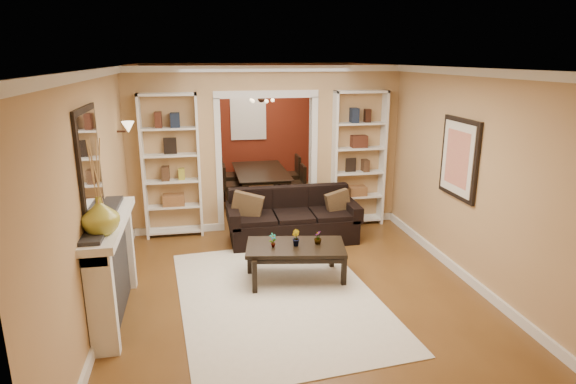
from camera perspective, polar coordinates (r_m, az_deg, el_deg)
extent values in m
plane|color=brown|center=(7.29, -1.05, -7.09)|extent=(8.00, 8.00, 0.00)
plane|color=white|center=(6.72, -1.17, 14.64)|extent=(8.00, 8.00, 0.00)
plane|color=tan|center=(10.79, -4.75, 7.80)|extent=(8.00, 0.00, 8.00)
plane|color=tan|center=(3.22, 11.35, -11.92)|extent=(8.00, 0.00, 8.00)
plane|color=tan|center=(6.88, -19.93, 2.37)|extent=(0.00, 8.00, 8.00)
plane|color=tan|center=(7.58, 15.94, 3.88)|extent=(0.00, 8.00, 8.00)
cube|color=tan|center=(8.04, -2.56, 5.12)|extent=(4.50, 0.15, 2.70)
cube|color=maroon|center=(10.76, -4.72, 7.62)|extent=(4.44, 0.04, 2.64)
cube|color=#8CA5CC|center=(10.69, -4.73, 8.81)|extent=(0.78, 0.03, 0.98)
cube|color=silver|center=(6.01, -1.21, -12.29)|extent=(2.60, 3.44, 0.01)
cube|color=black|center=(7.61, 0.59, -2.85)|extent=(2.06, 0.89, 0.80)
cube|color=brown|center=(7.42, -4.90, -1.60)|extent=(0.48, 0.26, 0.46)
cube|color=brown|center=(7.71, 5.94, -1.27)|extent=(0.40, 0.17, 0.38)
cube|color=black|center=(6.34, 0.89, -8.35)|extent=(1.36, 0.89, 0.48)
imported|color=#336626|center=(6.16, -1.80, -5.74)|extent=(0.12, 0.10, 0.19)
imported|color=#336626|center=(6.21, 0.90, -5.46)|extent=(0.12, 0.14, 0.21)
imported|color=#336626|center=(6.28, 3.55, -5.41)|extent=(0.12, 0.12, 0.17)
cube|color=white|center=(7.85, -13.64, 2.93)|extent=(0.90, 0.30, 2.30)
cube|color=white|center=(8.28, 8.33, 3.87)|extent=(0.90, 0.30, 2.30)
cube|color=white|center=(5.68, -19.82, -8.59)|extent=(0.32, 1.70, 1.16)
imported|color=#A7A435|center=(5.00, -21.37, -2.61)|extent=(0.41, 0.41, 0.37)
cube|color=silver|center=(5.34, -22.51, 3.43)|extent=(0.03, 0.95, 1.10)
cube|color=#FFE0A5|center=(7.31, -18.87, 7.05)|extent=(0.18, 0.18, 0.22)
cube|color=black|center=(6.67, 19.55, 3.77)|extent=(0.04, 0.85, 1.05)
imported|color=black|center=(9.72, -3.02, 0.75)|extent=(1.82, 1.02, 0.64)
cube|color=black|center=(9.34, -6.12, 0.79)|extent=(0.49, 0.49, 0.87)
cube|color=black|center=(9.50, 0.51, 0.94)|extent=(0.51, 0.51, 0.81)
cube|color=black|center=(9.91, -6.43, 1.89)|extent=(0.55, 0.55, 0.95)
cube|color=black|center=(10.06, -0.16, 1.99)|extent=(0.48, 0.48, 0.88)
cube|color=#392219|center=(9.43, -3.96, 10.77)|extent=(0.50, 0.50, 0.30)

